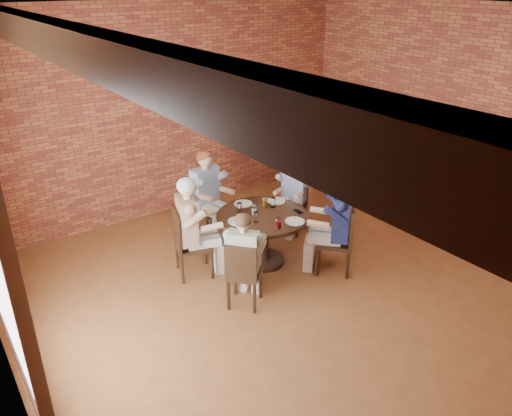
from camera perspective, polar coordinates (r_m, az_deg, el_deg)
floor at (r=6.34m, az=5.85°, el=-10.83°), size 7.00×7.00×0.00m
ceiling at (r=5.16m, az=7.59°, el=21.49°), size 7.00×7.00×0.00m
wall_back at (r=8.34m, az=-9.64°, el=10.77°), size 7.00×0.00×7.00m
wall_right at (r=7.97m, az=24.70°, el=8.19°), size 0.00×7.00×7.00m
ceiling_beam at (r=3.98m, az=-21.17°, el=17.28°), size 0.22×6.90×0.26m
dining_table at (r=6.89m, az=0.73°, el=-2.41°), size 1.25×1.25×0.75m
chair_a at (r=7.87m, az=4.38°, el=0.80°), size 0.52×0.52×0.89m
diner_a at (r=7.75m, az=4.21°, el=1.51°), size 0.74×0.69×1.24m
chair_b at (r=7.72m, az=-5.89°, el=0.50°), size 0.52×0.52×0.96m
diner_b at (r=7.59m, az=-5.50°, el=1.45°), size 0.66×0.76×1.37m
chair_c at (r=6.67m, az=-7.99°, el=-3.69°), size 0.57×0.57×0.97m
diner_c at (r=6.60m, az=-7.28°, el=-2.24°), size 0.83×0.75×1.40m
chair_d at (r=5.99m, az=-1.52°, el=-7.41°), size 0.55×0.55×0.89m
diner_d at (r=5.98m, az=-1.36°, el=-5.93°), size 0.76×0.75×1.25m
chair_e at (r=6.81m, az=9.79°, el=-3.18°), size 0.66×0.66×0.98m
diner_e at (r=6.73m, az=9.08°, el=-1.77°), size 0.90×0.91×1.41m
plate_a at (r=7.19m, az=2.34°, el=0.83°), size 0.26×0.26×0.01m
plate_b at (r=7.10m, az=-1.48°, el=0.51°), size 0.26×0.26×0.01m
plate_c at (r=6.60m, az=-2.12°, el=-1.51°), size 0.26×0.26×0.01m
plate_d at (r=6.61m, az=4.46°, el=-1.52°), size 0.26×0.26×0.01m
glass_a at (r=6.99m, az=1.97°, el=0.65°), size 0.07×0.07×0.14m
glass_b at (r=7.00m, az=1.05°, el=0.71°), size 0.07×0.07×0.14m
glass_c at (r=6.83m, az=-1.90°, el=0.04°), size 0.07×0.07×0.14m
glass_d at (r=6.76m, az=-0.23°, el=-0.20°), size 0.07×0.07×0.14m
glass_e at (r=6.56m, az=0.00°, el=-1.02°), size 0.07×0.07×0.14m
glass_f at (r=6.41m, az=2.57°, el=-1.74°), size 0.07×0.07×0.14m
smartphone at (r=6.89m, az=4.83°, el=-0.38°), size 0.09×0.16×0.01m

